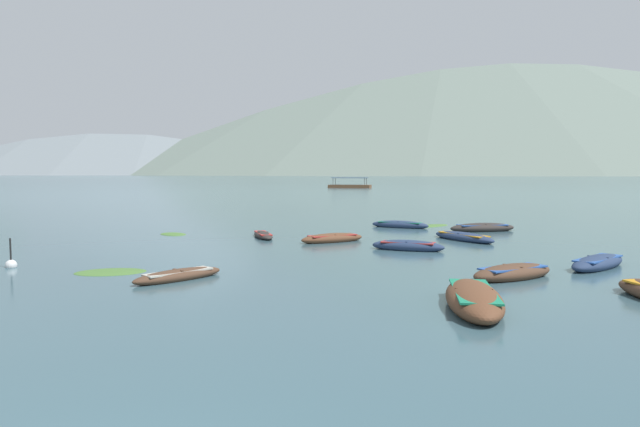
{
  "coord_description": "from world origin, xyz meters",
  "views": [
    {
      "loc": [
        2.66,
        -4.32,
        3.29
      ],
      "look_at": [
        0.69,
        25.04,
        1.18
      ],
      "focal_mm": 31.45,
      "sensor_mm": 36.0,
      "label": 1
    }
  ],
  "objects_px": {
    "rowboat_1": "(332,238)",
    "rowboat_6": "(474,299)",
    "rowboat_7": "(178,275)",
    "rowboat_4": "(408,246)",
    "ferry_0": "(350,186)",
    "rowboat_3": "(513,273)",
    "mooring_buoy": "(11,264)",
    "rowboat_10": "(598,263)",
    "rowboat_2": "(464,237)",
    "rowboat_11": "(263,235)",
    "rowboat_5": "(482,228)",
    "rowboat_9": "(400,225)"
  },
  "relations": [
    {
      "from": "rowboat_2",
      "to": "rowboat_11",
      "type": "distance_m",
      "value": 10.08
    },
    {
      "from": "rowboat_4",
      "to": "rowboat_10",
      "type": "xyz_separation_m",
      "value": [
        6.22,
        -4.11,
        0.0
      ]
    },
    {
      "from": "rowboat_1",
      "to": "rowboat_6",
      "type": "height_order",
      "value": "rowboat_6"
    },
    {
      "from": "rowboat_2",
      "to": "rowboat_5",
      "type": "relative_size",
      "value": 0.98
    },
    {
      "from": "rowboat_7",
      "to": "rowboat_2",
      "type": "bearing_deg",
      "value": 45.67
    },
    {
      "from": "rowboat_6",
      "to": "mooring_buoy",
      "type": "bearing_deg",
      "value": 161.79
    },
    {
      "from": "rowboat_1",
      "to": "rowboat_5",
      "type": "bearing_deg",
      "value": 33.88
    },
    {
      "from": "rowboat_10",
      "to": "rowboat_1",
      "type": "bearing_deg",
      "value": 144.8
    },
    {
      "from": "ferry_0",
      "to": "rowboat_10",
      "type": "bearing_deg",
      "value": -84.56
    },
    {
      "from": "rowboat_4",
      "to": "rowboat_7",
      "type": "xyz_separation_m",
      "value": [
        -7.7,
        -7.27,
        -0.04
      ]
    },
    {
      "from": "rowboat_7",
      "to": "mooring_buoy",
      "type": "height_order",
      "value": "mooring_buoy"
    },
    {
      "from": "ferry_0",
      "to": "rowboat_6",
      "type": "bearing_deg",
      "value": -87.65
    },
    {
      "from": "rowboat_6",
      "to": "rowboat_7",
      "type": "height_order",
      "value": "rowboat_6"
    },
    {
      "from": "rowboat_5",
      "to": "mooring_buoy",
      "type": "xyz_separation_m",
      "value": [
        -19.24,
        -13.68,
        -0.08
      ]
    },
    {
      "from": "rowboat_7",
      "to": "rowboat_11",
      "type": "height_order",
      "value": "rowboat_7"
    },
    {
      "from": "rowboat_3",
      "to": "rowboat_10",
      "type": "xyz_separation_m",
      "value": [
        3.51,
        2.22,
        -0.0
      ]
    },
    {
      "from": "rowboat_11",
      "to": "rowboat_3",
      "type": "bearing_deg",
      "value": -47.48
    },
    {
      "from": "rowboat_4",
      "to": "ferry_0",
      "type": "xyz_separation_m",
      "value": [
        -3.96,
        102.67,
        0.27
      ]
    },
    {
      "from": "rowboat_7",
      "to": "rowboat_4",
      "type": "bearing_deg",
      "value": 43.34
    },
    {
      "from": "rowboat_4",
      "to": "rowboat_2",
      "type": "bearing_deg",
      "value": 50.78
    },
    {
      "from": "rowboat_1",
      "to": "rowboat_4",
      "type": "height_order",
      "value": "rowboat_4"
    },
    {
      "from": "rowboat_3",
      "to": "mooring_buoy",
      "type": "bearing_deg",
      "value": 176.98
    },
    {
      "from": "rowboat_1",
      "to": "rowboat_2",
      "type": "distance_m",
      "value": 6.52
    },
    {
      "from": "rowboat_9",
      "to": "rowboat_10",
      "type": "bearing_deg",
      "value": -67.69
    },
    {
      "from": "rowboat_2",
      "to": "rowboat_7",
      "type": "xyz_separation_m",
      "value": [
        -10.76,
        -11.01,
        -0.02
      ]
    },
    {
      "from": "rowboat_3",
      "to": "rowboat_11",
      "type": "distance_m",
      "value": 14.38
    },
    {
      "from": "rowboat_11",
      "to": "rowboat_4",
      "type": "bearing_deg",
      "value": -31.37
    },
    {
      "from": "rowboat_10",
      "to": "mooring_buoy",
      "type": "bearing_deg",
      "value": -176.32
    },
    {
      "from": "rowboat_4",
      "to": "rowboat_10",
      "type": "height_order",
      "value": "rowboat_10"
    },
    {
      "from": "rowboat_4",
      "to": "rowboat_7",
      "type": "relative_size",
      "value": 1.15
    },
    {
      "from": "rowboat_4",
      "to": "rowboat_5",
      "type": "relative_size",
      "value": 0.8
    },
    {
      "from": "rowboat_9",
      "to": "rowboat_5",
      "type": "bearing_deg",
      "value": -21.62
    },
    {
      "from": "rowboat_3",
      "to": "ferry_0",
      "type": "xyz_separation_m",
      "value": [
        -6.66,
        108.99,
        0.27
      ]
    },
    {
      "from": "rowboat_2",
      "to": "rowboat_10",
      "type": "relative_size",
      "value": 1.21
    },
    {
      "from": "rowboat_1",
      "to": "rowboat_2",
      "type": "xyz_separation_m",
      "value": [
        6.43,
        1.09,
        -0.01
      ]
    },
    {
      "from": "rowboat_7",
      "to": "rowboat_9",
      "type": "bearing_deg",
      "value": 64.9
    },
    {
      "from": "rowboat_5",
      "to": "rowboat_10",
      "type": "relative_size",
      "value": 1.23
    },
    {
      "from": "rowboat_9",
      "to": "ferry_0",
      "type": "distance_m",
      "value": 92.72
    },
    {
      "from": "rowboat_11",
      "to": "rowboat_10",
      "type": "bearing_deg",
      "value": -32.36
    },
    {
      "from": "rowboat_4",
      "to": "mooring_buoy",
      "type": "xyz_separation_m",
      "value": [
        -14.28,
        -5.43,
        -0.07
      ]
    },
    {
      "from": "rowboat_1",
      "to": "rowboat_7",
      "type": "xyz_separation_m",
      "value": [
        -4.33,
        -9.92,
        -0.03
      ]
    },
    {
      "from": "rowboat_6",
      "to": "ferry_0",
      "type": "relative_size",
      "value": 0.42
    },
    {
      "from": "rowboat_2",
      "to": "mooring_buoy",
      "type": "relative_size",
      "value": 3.51
    },
    {
      "from": "rowboat_7",
      "to": "rowboat_10",
      "type": "bearing_deg",
      "value": 12.77
    },
    {
      "from": "rowboat_6",
      "to": "rowboat_7",
      "type": "distance_m",
      "value": 8.94
    },
    {
      "from": "rowboat_2",
      "to": "rowboat_3",
      "type": "xyz_separation_m",
      "value": [
        -0.35,
        -10.07,
        0.02
      ]
    },
    {
      "from": "rowboat_3",
      "to": "rowboat_6",
      "type": "xyz_separation_m",
      "value": [
        -2.02,
        -4.03,
        0.04
      ]
    },
    {
      "from": "mooring_buoy",
      "to": "rowboat_10",
      "type": "bearing_deg",
      "value": 3.68
    },
    {
      "from": "rowboat_4",
      "to": "rowboat_10",
      "type": "bearing_deg",
      "value": -33.45
    },
    {
      "from": "rowboat_9",
      "to": "rowboat_4",
      "type": "bearing_deg",
      "value": -92.35
    }
  ]
}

